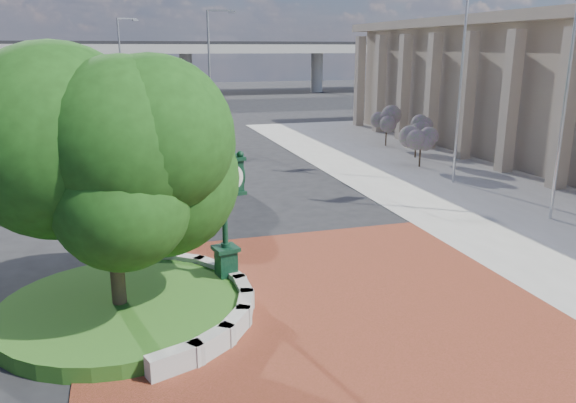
{
  "coord_description": "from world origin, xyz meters",
  "views": [
    {
      "loc": [
        -4.63,
        -13.77,
        6.66
      ],
      "look_at": [
        -0.08,
        1.5,
        2.28
      ],
      "focal_mm": 35.0,
      "sensor_mm": 36.0,
      "label": 1
    }
  ],
  "objects_px": {
    "flagpole_a": "(569,74)",
    "flagpole_b": "(462,72)",
    "post_clock": "(224,206)",
    "street_lamp_far": "(123,61)",
    "parked_car": "(194,115)",
    "street_lamp_near": "(212,65)"
  },
  "relations": [
    {
      "from": "parked_car",
      "to": "street_lamp_far",
      "type": "distance_m",
      "value": 9.08
    },
    {
      "from": "flagpole_b",
      "to": "street_lamp_far",
      "type": "distance_m",
      "value": 35.62
    },
    {
      "from": "post_clock",
      "to": "flagpole_a",
      "type": "height_order",
      "value": "flagpole_a"
    },
    {
      "from": "post_clock",
      "to": "parked_car",
      "type": "xyz_separation_m",
      "value": [
        3.82,
        36.43,
        -1.64
      ]
    },
    {
      "from": "post_clock",
      "to": "street_lamp_near",
      "type": "height_order",
      "value": "street_lamp_near"
    },
    {
      "from": "post_clock",
      "to": "street_lamp_far",
      "type": "height_order",
      "value": "street_lamp_far"
    },
    {
      "from": "parked_car",
      "to": "post_clock",
      "type": "bearing_deg",
      "value": -82.25
    },
    {
      "from": "post_clock",
      "to": "street_lamp_far",
      "type": "relative_size",
      "value": 0.48
    },
    {
      "from": "flagpole_a",
      "to": "street_lamp_far",
      "type": "bearing_deg",
      "value": 111.96
    },
    {
      "from": "parked_car",
      "to": "flagpole_a",
      "type": "height_order",
      "value": "flagpole_a"
    },
    {
      "from": "post_clock",
      "to": "parked_car",
      "type": "relative_size",
      "value": 0.94
    },
    {
      "from": "flagpole_a",
      "to": "street_lamp_near",
      "type": "height_order",
      "value": "flagpole_a"
    },
    {
      "from": "parked_car",
      "to": "flagpole_a",
      "type": "bearing_deg",
      "value": -59.86
    },
    {
      "from": "flagpole_a",
      "to": "flagpole_b",
      "type": "xyz_separation_m",
      "value": [
        -0.2,
        6.68,
        -0.15
      ]
    },
    {
      "from": "post_clock",
      "to": "parked_car",
      "type": "distance_m",
      "value": 36.66
    },
    {
      "from": "post_clock",
      "to": "flagpole_b",
      "type": "relative_size",
      "value": 0.41
    },
    {
      "from": "parked_car",
      "to": "flagpole_a",
      "type": "relative_size",
      "value": 0.43
    },
    {
      "from": "parked_car",
      "to": "flagpole_b",
      "type": "relative_size",
      "value": 0.44
    },
    {
      "from": "flagpole_a",
      "to": "street_lamp_far",
      "type": "relative_size",
      "value": 1.19
    },
    {
      "from": "parked_car",
      "to": "street_lamp_far",
      "type": "xyz_separation_m",
      "value": [
        -5.76,
        5.24,
        4.66
      ]
    },
    {
      "from": "post_clock",
      "to": "parked_car",
      "type": "bearing_deg",
      "value": 84.01
    },
    {
      "from": "street_lamp_far",
      "to": "parked_car",
      "type": "bearing_deg",
      "value": -42.29
    }
  ]
}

